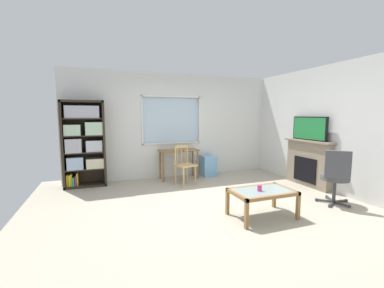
{
  "coord_description": "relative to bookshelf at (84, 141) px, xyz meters",
  "views": [
    {
      "loc": [
        -1.85,
        -3.99,
        1.61
      ],
      "look_at": [
        -0.13,
        0.63,
        1.04
      ],
      "focal_mm": 23.5,
      "sensor_mm": 36.0,
      "label": 1
    }
  ],
  "objects": [
    {
      "name": "ground",
      "position": [
        2.17,
        -2.08,
        -1.03
      ],
      "size": [
        6.37,
        5.64,
        0.02
      ],
      "primitive_type": "cube",
      "color": "#B2A893"
    },
    {
      "name": "bookshelf",
      "position": [
        0.0,
        0.0,
        0.0
      ],
      "size": [
        0.9,
        0.38,
        1.93
      ],
      "color": "#2D2319",
      "rests_on": "ground"
    },
    {
      "name": "coffee_table",
      "position": [
        2.7,
        -2.86,
        -0.65
      ],
      "size": [
        0.97,
        0.61,
        0.44
      ],
      "color": "#8C9E99",
      "rests_on": "ground"
    },
    {
      "name": "wall_right",
      "position": [
        4.92,
        -2.08,
        0.3
      ],
      "size": [
        0.12,
        4.84,
        2.66
      ],
      "primitive_type": "cube",
      "color": "silver",
      "rests_on": "ground"
    },
    {
      "name": "plastic_drawer_unit",
      "position": [
        3.02,
        -0.06,
        -0.75
      ],
      "size": [
        0.35,
        0.4,
        0.54
      ],
      "primitive_type": "cube",
      "color": "#72ADDB",
      "rests_on": "ground"
    },
    {
      "name": "sippy_cup",
      "position": [
        2.64,
        -2.87,
        -0.54
      ],
      "size": [
        0.07,
        0.07,
        0.09
      ],
      "primitive_type": "cylinder",
      "color": "#DB3D84",
      "rests_on": "coffee_table"
    },
    {
      "name": "office_chair",
      "position": [
        4.25,
        -2.87,
        -0.47
      ],
      "size": [
        0.63,
        0.6,
        1.0
      ],
      "color": "#4C4C51",
      "rests_on": "ground"
    },
    {
      "name": "wooden_chair",
      "position": [
        2.17,
        -0.62,
        -0.56
      ],
      "size": [
        0.52,
        0.51,
        0.9
      ],
      "color": "tan",
      "rests_on": "ground"
    },
    {
      "name": "desk_under_window",
      "position": [
        2.19,
        -0.11,
        -0.41
      ],
      "size": [
        0.98,
        0.45,
        0.74
      ],
      "color": "brown",
      "rests_on": "ground"
    },
    {
      "name": "tv",
      "position": [
        4.74,
        -1.73,
        0.29
      ],
      "size": [
        0.06,
        0.94,
        0.53
      ],
      "color": "black",
      "rests_on": "fireplace"
    },
    {
      "name": "fireplace",
      "position": [
        4.76,
        -1.73,
        -0.5
      ],
      "size": [
        0.26,
        1.26,
        1.05
      ],
      "color": "gray",
      "rests_on": "ground"
    },
    {
      "name": "wall_back_with_window",
      "position": [
        2.18,
        0.24,
        0.29
      ],
      "size": [
        5.37,
        0.15,
        2.66
      ],
      "color": "silver",
      "rests_on": "ground"
    }
  ]
}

